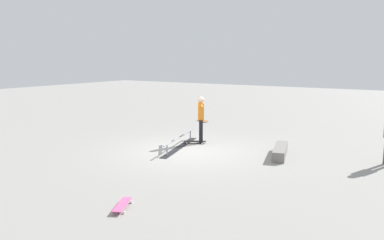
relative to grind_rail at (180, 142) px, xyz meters
The scene contains 7 objects.
ground_plane 0.62m from the grind_rail, 62.28° to the left, with size 60.00×60.00×0.00m, color gray.
grind_rail is the anchor object (origin of this frame).
skate_ledge 3.41m from the grind_rail, 101.70° to the left, with size 1.75×0.36×0.31m, color gray.
skater_main 1.29m from the grind_rail, 164.13° to the left, with size 1.15×0.86×1.69m.
skateboard_main 0.79m from the grind_rail, behind, with size 0.54×0.80×0.09m.
loose_skateboard_pink 5.45m from the grind_rail, 21.49° to the left, with size 0.81×0.53×0.09m.
loose_skateboard_orange 5.50m from the grind_rail, 157.79° to the right, with size 0.62×0.77×0.09m.
Camera 1 is at (10.24, 6.58, 3.03)m, focal length 35.23 mm.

